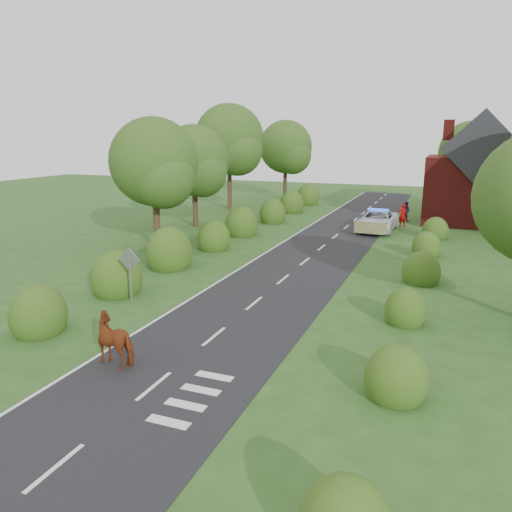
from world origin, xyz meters
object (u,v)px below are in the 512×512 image
at_px(road_sign, 130,268).
at_px(pedestrian_purple, 405,211).
at_px(cow, 118,343).
at_px(pedestrian_red, 402,215).
at_px(police_van, 377,221).

xyz_separation_m(road_sign, pedestrian_purple, (9.09, 26.78, -0.79)).
distance_m(cow, pedestrian_red, 29.66).
height_order(road_sign, cow, road_sign).
bearing_deg(road_sign, police_van, 70.70).
distance_m(police_van, pedestrian_purple, 5.59).
distance_m(cow, pedestrian_purple, 32.39).
relative_size(road_sign, police_van, 0.44).
distance_m(cow, police_van, 26.84).
xyz_separation_m(road_sign, pedestrian_red, (9.11, 23.99, -0.74)).
xyz_separation_m(police_van, pedestrian_red, (1.61, 2.57, 0.13)).
bearing_deg(police_van, pedestrian_red, 59.95).
relative_size(cow, police_van, 0.34).
relative_size(road_sign, pedestrian_red, 1.38).
bearing_deg(cow, road_sign, -144.00).
distance_m(road_sign, pedestrian_purple, 28.29).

